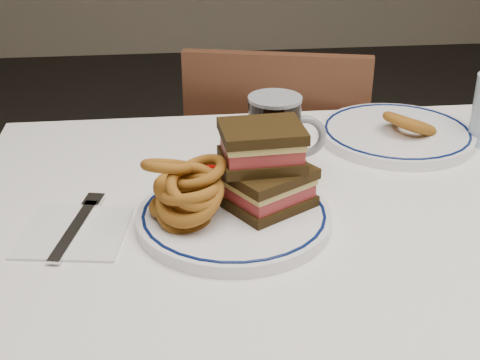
{
  "coord_description": "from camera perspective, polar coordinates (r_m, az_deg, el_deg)",
  "views": [
    {
      "loc": [
        -0.31,
        -0.82,
        1.24
      ],
      "look_at": [
        -0.22,
        0.0,
        0.82
      ],
      "focal_mm": 50.0,
      "sensor_mm": 36.0,
      "label": 1
    }
  ],
  "objects": [
    {
      "name": "onion_rings_main",
      "position": [
        0.92,
        -4.63,
        -1.03
      ],
      "size": [
        0.12,
        0.12,
        0.12
      ],
      "color": "brown",
      "rests_on": "main_plate"
    },
    {
      "name": "ketchup_ramekin",
      "position": [
        1.03,
        -2.12,
        0.83
      ],
      "size": [
        0.06,
        0.06,
        0.03
      ],
      "color": "silver",
      "rests_on": "main_plate"
    },
    {
      "name": "onion_rings_far",
      "position": [
        1.25,
        14.32,
        4.65
      ],
      "size": [
        0.11,
        0.1,
        0.07
      ],
      "color": "brown",
      "rests_on": "far_plate"
    },
    {
      "name": "reuben_sandwich",
      "position": [
        0.95,
        2.19,
        1.15
      ],
      "size": [
        0.15,
        0.14,
        0.12
      ],
      "color": "black",
      "rests_on": "main_plate"
    },
    {
      "name": "beer_mug",
      "position": [
        1.06,
        3.09,
        3.61
      ],
      "size": [
        0.13,
        0.08,
        0.14
      ],
      "color": "black",
      "rests_on": "dining_table"
    },
    {
      "name": "far_plate",
      "position": [
        1.26,
        13.22,
        3.89
      ],
      "size": [
        0.28,
        0.28,
        0.02
      ],
      "color": "white",
      "rests_on": "dining_table"
    },
    {
      "name": "chair_far",
      "position": [
        1.64,
        3.13,
        -1.39
      ],
      "size": [
        0.48,
        0.48,
        0.85
      ],
      "color": "#452716",
      "rests_on": "floor"
    },
    {
      "name": "dining_table",
      "position": [
        1.06,
        11.98,
        -7.86
      ],
      "size": [
        1.27,
        0.87,
        0.75
      ],
      "color": "white",
      "rests_on": "floor"
    },
    {
      "name": "main_plate",
      "position": [
        0.95,
        -0.52,
        -3.16
      ],
      "size": [
        0.28,
        0.28,
        0.02
      ],
      "color": "white",
      "rests_on": "dining_table"
    },
    {
      "name": "napkin_fork",
      "position": [
        0.97,
        -13.9,
        -4.21
      ],
      "size": [
        0.16,
        0.19,
        0.01
      ],
      "color": "silver",
      "rests_on": "dining_table"
    }
  ]
}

